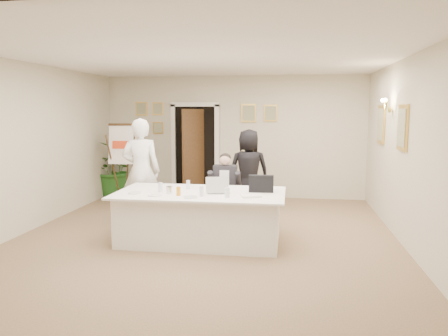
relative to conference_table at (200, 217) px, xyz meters
name	(u,v)px	position (x,y,z in m)	size (l,w,h in m)	color
floor	(205,239)	(0.04, 0.13, -0.39)	(7.00, 7.00, 0.00)	brown
ceiling	(203,57)	(0.04, 0.13, 2.41)	(6.00, 7.00, 0.02)	white
wall_back	(233,137)	(0.04, 3.63, 1.01)	(6.00, 0.10, 2.80)	beige
wall_front	(112,193)	(0.04, -3.37, 1.01)	(6.00, 0.10, 2.80)	beige
wall_left	(24,148)	(-2.96, 0.13, 1.01)	(0.10, 7.00, 2.80)	beige
wall_right	(410,153)	(3.04, 0.13, 1.01)	(0.10, 7.00, 2.80)	beige
doorway	(195,152)	(-0.85, 3.45, 0.65)	(1.14, 0.86, 2.20)	black
pictures_back_wall	(199,117)	(-0.76, 3.60, 1.46)	(3.40, 0.06, 0.80)	gold
pictures_right_wall	(390,126)	(3.01, 1.33, 1.36)	(0.06, 2.20, 0.80)	gold
wall_sconce	(387,105)	(2.94, 1.33, 1.71)	(0.20, 0.30, 0.24)	gold
conference_table	(200,217)	(0.00, 0.00, 0.00)	(2.56, 1.37, 0.78)	white
seated_man	(225,189)	(0.22, 1.04, 0.25)	(0.55, 0.59, 1.29)	black
flip_chart	(124,167)	(-2.23, 2.59, 0.39)	(0.60, 0.39, 1.69)	black
standing_man	(141,171)	(-1.30, 1.03, 0.54)	(0.68, 0.45, 1.87)	white
standing_woman	(249,171)	(0.54, 2.13, 0.43)	(0.81, 0.52, 1.65)	black
potted_palm	(115,168)	(-2.76, 3.33, 0.26)	(1.17, 1.01, 1.30)	#235F1F
laptop	(219,183)	(0.28, 0.01, 0.52)	(0.34, 0.36, 0.28)	#B7BABC
laptop_bag	(261,184)	(0.92, 0.13, 0.51)	(0.37, 0.10, 0.26)	black
paper_stack	(251,196)	(0.80, -0.25, 0.40)	(0.28, 0.20, 0.03)	white
plate_left	(135,193)	(-0.94, -0.24, 0.39)	(0.21, 0.21, 0.01)	white
plate_mid	(155,195)	(-0.59, -0.38, 0.39)	(0.21, 0.21, 0.01)	white
plate_near	(191,197)	(-0.05, -0.44, 0.39)	(0.20, 0.20, 0.01)	white
glass_a	(160,187)	(-0.61, -0.05, 0.45)	(0.07, 0.07, 0.14)	silver
glass_b	(202,191)	(0.09, -0.31, 0.45)	(0.06, 0.06, 0.14)	silver
glass_c	(227,192)	(0.46, -0.34, 0.45)	(0.07, 0.07, 0.14)	silver
glass_d	(188,185)	(-0.24, 0.23, 0.45)	(0.06, 0.06, 0.14)	silver
oj_glass	(179,191)	(-0.25, -0.32, 0.45)	(0.06, 0.06, 0.13)	orange
steel_jug	(169,190)	(-0.43, -0.18, 0.44)	(0.09, 0.09, 0.11)	silver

